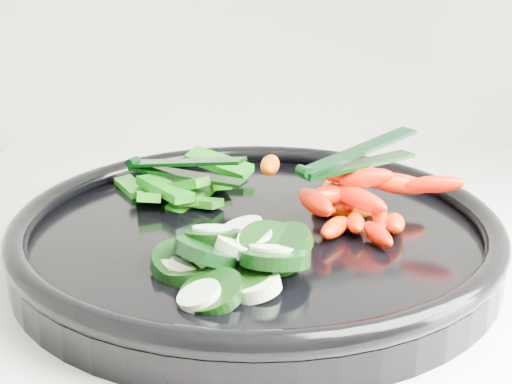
{
  "coord_description": "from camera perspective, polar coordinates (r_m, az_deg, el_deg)",
  "views": [
    {
      "loc": [
        -0.68,
        1.17,
        1.17
      ],
      "look_at": [
        -0.7,
        1.68,
        0.99
      ],
      "focal_mm": 50.0,
      "sensor_mm": 36.0,
      "label": 1
    }
  ],
  "objects": [
    {
      "name": "veggie_tray",
      "position": [
        0.55,
        0.0,
        -3.38
      ],
      "size": [
        0.47,
        0.47,
        0.04
      ],
      "color": "black",
      "rests_on": "counter"
    },
    {
      "name": "cucumber_pile",
      "position": [
        0.48,
        -2.56,
        -5.21
      ],
      "size": [
        0.12,
        0.13,
        0.04
      ],
      "color": "black",
      "rests_on": "veggie_tray"
    },
    {
      "name": "carrot_pile",
      "position": [
        0.57,
        7.49,
        -0.39
      ],
      "size": [
        0.16,
        0.15,
        0.05
      ],
      "color": "#FA4A00",
      "rests_on": "veggie_tray"
    },
    {
      "name": "pepper_pile",
      "position": [
        0.62,
        -5.9,
        0.39
      ],
      "size": [
        0.13,
        0.13,
        0.04
      ],
      "color": "#1E6C0A",
      "rests_on": "veggie_tray"
    },
    {
      "name": "tong_carrot",
      "position": [
        0.56,
        7.98,
        2.66
      ],
      "size": [
        0.1,
        0.08,
        0.02
      ],
      "color": "black",
      "rests_on": "carrot_pile"
    },
    {
      "name": "tong_pepper",
      "position": [
        0.62,
        -5.91,
        1.91
      ],
      "size": [
        0.11,
        0.06,
        0.02
      ],
      "color": "black",
      "rests_on": "pepper_pile"
    }
  ]
}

